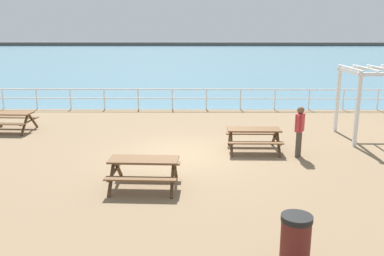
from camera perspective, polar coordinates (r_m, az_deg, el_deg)
name	(u,v)px	position (r m, az deg, el deg)	size (l,w,h in m)	color
ground_plane	(185,156)	(13.61, -0.95, -4.03)	(30.00, 24.00, 0.20)	#846B4C
sea_band	(194,56)	(65.84, 0.33, 10.14)	(142.00, 90.00, 0.01)	teal
distant_shoreline	(195,46)	(108.79, 0.46, 11.53)	(142.00, 6.00, 1.80)	#4C4C47
seaward_railing	(189,95)	(20.98, -0.38, 4.63)	(23.07, 0.07, 1.08)	white
picnic_table_near_left	(144,166)	(10.69, -6.78, -5.29)	(1.85, 1.60, 0.80)	brown
picnic_table_near_right	(10,117)	(18.01, -24.31, 1.38)	(1.86, 1.61, 0.80)	brown
picnic_table_far_left	(254,134)	(13.91, 8.68, -0.87)	(1.81, 1.55, 0.80)	brown
visitor	(300,128)	(13.49, 14.91, -0.04)	(0.36, 0.47, 1.66)	#4C4233
lattice_pergola	(378,86)	(16.57, 24.78, 5.33)	(2.49, 2.61, 2.70)	white
litter_bin	(295,241)	(7.50, 14.36, -15.11)	(0.55, 0.55, 0.95)	#591E19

